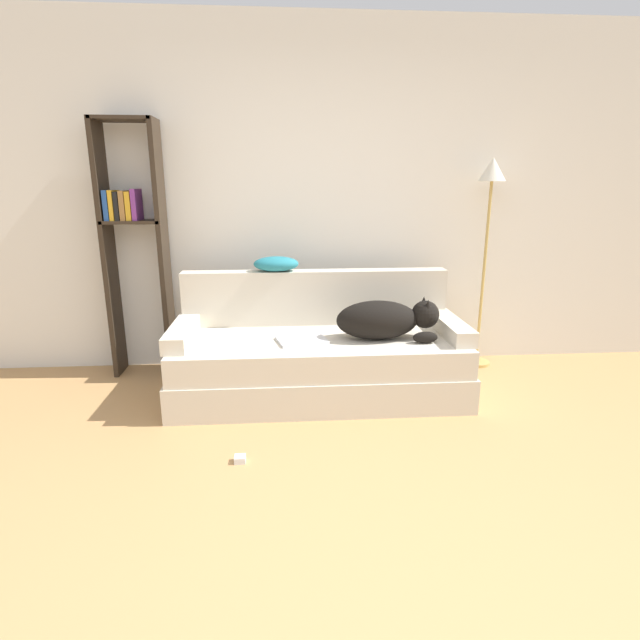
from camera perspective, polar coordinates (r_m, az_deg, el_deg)
ground_plane at (r=2.20m, az=3.98°, el=-26.70°), size 20.00×20.00×0.00m
wall_back at (r=4.10m, az=-0.74°, el=13.60°), size 7.83×0.06×2.70m
couch at (r=3.58m, az=-0.12°, el=-5.30°), size 2.03×0.87×0.43m
couch_backrest at (r=3.81m, az=-0.53°, el=2.63°), size 1.99×0.15×0.41m
couch_arm_left at (r=3.55m, az=-15.48°, el=-1.42°), size 0.15×0.68×0.11m
couch_arm_right at (r=3.68m, az=14.70°, el=-0.79°), size 0.15×0.68×0.11m
dog at (r=3.46m, az=7.49°, el=0.08°), size 0.71×0.30×0.28m
laptop at (r=3.41m, az=-2.08°, el=-2.30°), size 0.37×0.30×0.02m
throw_pillow at (r=3.75m, az=-5.04°, el=6.41°), size 0.33×0.22×0.11m
bookshelf at (r=4.08m, az=-20.56°, el=8.98°), size 0.45×0.26×1.93m
floor_lamp at (r=4.20m, az=18.82°, el=12.29°), size 0.22×0.22×1.67m
power_adapter at (r=2.86m, az=-9.13°, el=-15.42°), size 0.06×0.06×0.04m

